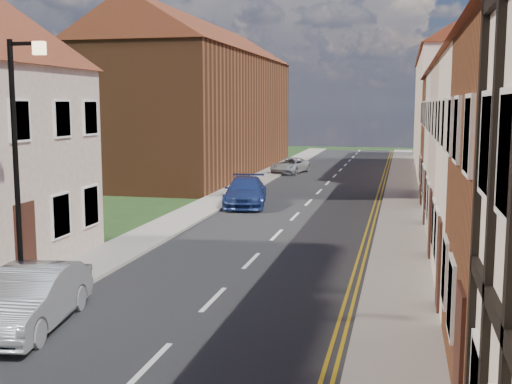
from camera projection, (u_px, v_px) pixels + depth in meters
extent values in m
cube|color=black|center=(277.00, 235.00, 23.35)|extent=(7.00, 90.00, 0.02)
cube|color=gray|center=(163.00, 229.00, 24.33)|extent=(1.80, 90.00, 0.12)
cube|color=gray|center=(400.00, 239.00, 22.37)|extent=(1.80, 90.00, 0.12)
cube|color=brown|center=(510.00, 141.00, 30.25)|extent=(8.00, 5.80, 6.00)
cube|color=#F7E3D0|center=(476.00, 115.00, 44.88)|extent=(8.00, 24.00, 8.00)
cube|color=brown|center=(201.00, 115.00, 44.19)|extent=(8.00, 24.00, 8.00)
cylinder|color=black|center=(17.00, 178.00, 14.14)|extent=(0.12, 0.12, 6.00)
cube|color=black|center=(24.00, 44.00, 13.67)|extent=(0.70, 0.08, 0.08)
cube|color=#FFD899|center=(39.00, 48.00, 13.61)|extent=(0.25, 0.15, 0.28)
imported|color=#A2A5AA|center=(31.00, 298.00, 13.60)|extent=(1.97, 4.11, 1.30)
imported|color=navy|center=(245.00, 192.00, 30.08)|extent=(2.62, 4.84, 1.33)
imported|color=#B2B7BB|center=(290.00, 166.00, 44.30)|extent=(2.49, 4.16, 1.08)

